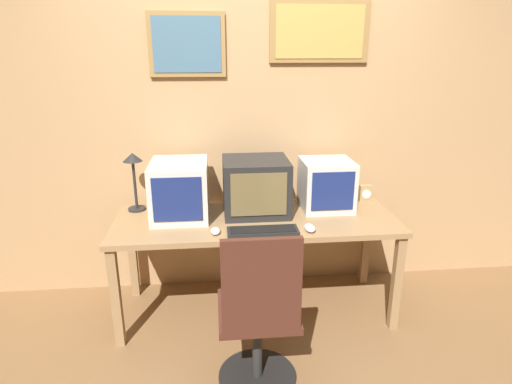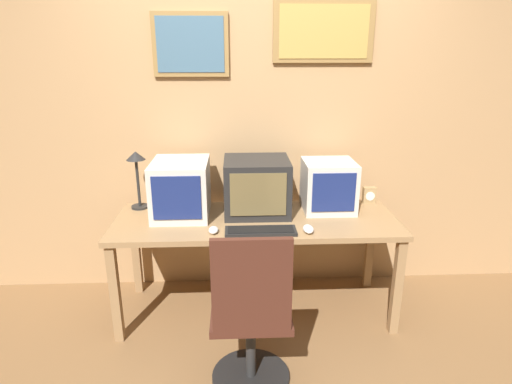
% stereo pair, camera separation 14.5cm
% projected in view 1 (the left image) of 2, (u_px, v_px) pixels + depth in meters
% --- Properties ---
extents(wall_back, '(8.00, 0.08, 2.60)m').
position_uv_depth(wall_back, '(250.00, 120.00, 3.13)').
color(wall_back, tan).
rests_on(wall_back, ground_plane).
extents(desk, '(1.90, 0.69, 0.71)m').
position_uv_depth(desk, '(256.00, 228.00, 2.91)').
color(desk, '#99754C').
rests_on(desk, ground_plane).
extents(monitor_left, '(0.38, 0.45, 0.38)m').
position_uv_depth(monitor_left, '(180.00, 190.00, 2.88)').
color(monitor_left, beige).
rests_on(monitor_left, desk).
extents(monitor_center, '(0.44, 0.42, 0.38)m').
position_uv_depth(monitor_center, '(256.00, 186.00, 2.95)').
color(monitor_center, black).
rests_on(monitor_center, desk).
extents(monitor_right, '(0.35, 0.35, 0.35)m').
position_uv_depth(monitor_right, '(326.00, 185.00, 3.03)').
color(monitor_right, beige).
rests_on(monitor_right, desk).
extents(keyboard_main, '(0.44, 0.14, 0.03)m').
position_uv_depth(keyboard_main, '(263.00, 231.00, 2.66)').
color(keyboard_main, black).
rests_on(keyboard_main, desk).
extents(mouse_near_keyboard, '(0.07, 0.12, 0.04)m').
position_uv_depth(mouse_near_keyboard, '(310.00, 228.00, 2.69)').
color(mouse_near_keyboard, silver).
rests_on(mouse_near_keyboard, desk).
extents(mouse_far_corner, '(0.06, 0.10, 0.03)m').
position_uv_depth(mouse_far_corner, '(215.00, 231.00, 2.65)').
color(mouse_far_corner, silver).
rests_on(mouse_far_corner, desk).
extents(desk_clock, '(0.09, 0.06, 0.12)m').
position_uv_depth(desk_clock, '(365.00, 193.00, 3.21)').
color(desk_clock, '#A38456').
rests_on(desk_clock, desk).
extents(desk_lamp, '(0.13, 0.13, 0.42)m').
position_uv_depth(desk_lamp, '(133.00, 169.00, 2.95)').
color(desk_lamp, black).
rests_on(desk_lamp, desk).
extents(office_chair, '(0.45, 0.45, 0.96)m').
position_uv_depth(office_chair, '(259.00, 323.00, 2.27)').
color(office_chair, black).
rests_on(office_chair, ground_plane).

